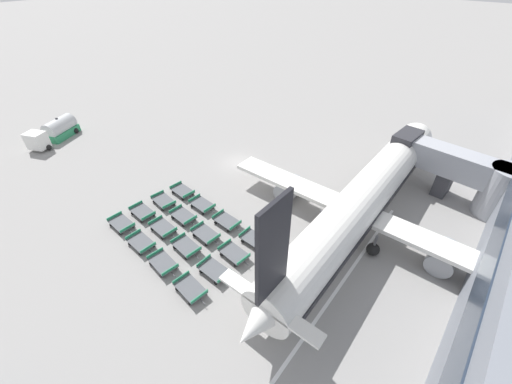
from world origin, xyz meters
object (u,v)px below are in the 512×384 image
object	(u,v)px
baggage_dolly_row_far_col_b	(202,205)
baggage_dolly_row_near_col_c	(163,263)
baggage_dolly_row_mid_a_col_a	(142,212)
fuel_tanker_primary	(56,131)
baggage_dolly_row_near_col_b	(141,242)
baggage_dolly_row_mid_a_col_b	(163,228)
baggage_dolly_row_mid_a_col_c	(186,246)
baggage_dolly_row_far_col_d	(255,239)
baggage_dolly_row_mid_a_col_d	(214,270)
baggage_dolly_row_mid_b_col_b	(183,216)
baggage_dolly_row_far_col_c	(227,221)
baggage_dolly_row_near_col_d	(190,288)
baggage_dolly_row_mid_b_col_d	(234,253)
baggage_dolly_row_near_col_a	(121,223)
airplane	(362,201)
baggage_dolly_row_mid_b_col_a	(164,201)
baggage_dolly_row_far_col_a	(182,191)
baggage_dolly_row_mid_b_col_c	(205,234)

from	to	relation	value
baggage_dolly_row_far_col_b	baggage_dolly_row_near_col_c	bearing A→B (deg)	-65.86
baggage_dolly_row_mid_a_col_a	baggage_dolly_row_far_col_b	size ratio (longest dim) A/B	1.00
fuel_tanker_primary	baggage_dolly_row_near_col_b	size ratio (longest dim) A/B	2.40
baggage_dolly_row_mid_a_col_b	baggage_dolly_row_mid_a_col_c	bearing A→B (deg)	-2.10
baggage_dolly_row_far_col_d	baggage_dolly_row_near_col_c	bearing A→B (deg)	-120.21
baggage_dolly_row_near_col_b	baggage_dolly_row_mid_a_col_d	distance (m)	8.63
baggage_dolly_row_mid_b_col_b	baggage_dolly_row_far_col_c	bearing A→B (deg)	30.40
baggage_dolly_row_near_col_b	baggage_dolly_row_near_col_d	world-z (taller)	same
baggage_dolly_row_mid_a_col_c	baggage_dolly_row_mid_a_col_b	bearing A→B (deg)	177.90
baggage_dolly_row_mid_a_col_d	baggage_dolly_row_mid_b_col_d	xyz separation A→B (m)	(-0.00, 2.70, 0.00)
baggage_dolly_row_mid_a_col_d	baggage_dolly_row_far_col_c	bearing A→B (deg)	124.57
baggage_dolly_row_near_col_b	baggage_dolly_row_mid_a_col_b	world-z (taller)	same
baggage_dolly_row_mid_a_col_c	baggage_dolly_row_near_col_d	bearing A→B (deg)	-35.53
baggage_dolly_row_near_col_a	baggage_dolly_row_mid_b_col_b	xyz separation A→B (m)	(4.18, 5.20, 0.00)
baggage_dolly_row_mid_a_col_a	baggage_dolly_row_mid_a_col_b	size ratio (longest dim) A/B	1.00
airplane	baggage_dolly_row_mid_a_col_c	distance (m)	18.78
baggage_dolly_row_near_col_a	baggage_dolly_row_near_col_b	bearing A→B (deg)	-3.47
baggage_dolly_row_mid_b_col_a	baggage_dolly_row_near_col_a	bearing A→B (deg)	-92.63
baggage_dolly_row_near_col_b	baggage_dolly_row_near_col_c	bearing A→B (deg)	-2.59
baggage_dolly_row_far_col_a	baggage_dolly_row_mid_b_col_d	bearing A→B (deg)	-15.38
baggage_dolly_row_far_col_d	baggage_dolly_row_mid_b_col_d	bearing A→B (deg)	-96.94
baggage_dolly_row_mid_b_col_c	baggage_dolly_row_mid_a_col_b	bearing A→B (deg)	-151.03
baggage_dolly_row_mid_b_col_c	baggage_dolly_row_far_col_c	world-z (taller)	same
baggage_dolly_row_mid_a_col_d	baggage_dolly_row_far_col_b	size ratio (longest dim) A/B	0.99
baggage_dolly_row_near_col_d	baggage_dolly_row_mid_a_col_b	bearing A→B (deg)	159.11
baggage_dolly_row_mid_a_col_c	baggage_dolly_row_mid_b_col_a	bearing A→B (deg)	158.92
airplane	baggage_dolly_row_far_col_c	bearing A→B (deg)	-140.21
baggage_dolly_row_near_col_c	baggage_dolly_row_mid_a_col_b	size ratio (longest dim) A/B	1.01
baggage_dolly_row_near_col_c	baggage_dolly_row_mid_a_col_d	size ratio (longest dim) A/B	1.02
baggage_dolly_row_mid_a_col_a	baggage_dolly_row_mid_a_col_c	xyz separation A→B (m)	(8.01, -0.21, 0.00)
baggage_dolly_row_near_col_d	baggage_dolly_row_near_col_b	bearing A→B (deg)	177.46
baggage_dolly_row_mid_b_col_c	baggage_dolly_row_near_col_b	bearing A→B (deg)	-128.81
fuel_tanker_primary	baggage_dolly_row_far_col_c	size ratio (longest dim) A/B	2.41
baggage_dolly_row_near_col_b	baggage_dolly_row_mid_a_col_b	size ratio (longest dim) A/B	1.00
baggage_dolly_row_near_col_c	baggage_dolly_row_near_col_d	size ratio (longest dim) A/B	1.00
baggage_dolly_row_near_col_a	baggage_dolly_row_mid_a_col_c	size ratio (longest dim) A/B	0.99
baggage_dolly_row_mid_a_col_a	baggage_dolly_row_far_col_c	xyz separation A→B (m)	(8.47, 5.16, 0.00)
airplane	baggage_dolly_row_far_col_d	world-z (taller)	airplane
baggage_dolly_row_near_col_b	baggage_dolly_row_mid_a_col_d	xyz separation A→B (m)	(8.29, 2.42, 0.00)
baggage_dolly_row_mid_a_col_c	baggage_dolly_row_mid_a_col_a	bearing A→B (deg)	178.51
baggage_dolly_row_near_col_a	baggage_dolly_row_near_col_d	xyz separation A→B (m)	(12.31, -0.61, 0.00)
baggage_dolly_row_far_col_c	baggage_dolly_row_mid_a_col_c	bearing A→B (deg)	-94.95
baggage_dolly_row_near_col_d	baggage_dolly_row_far_col_c	size ratio (longest dim) A/B	1.01
baggage_dolly_row_mid_a_col_d	baggage_dolly_row_mid_b_col_b	distance (m)	8.78
baggage_dolly_row_mid_b_col_c	baggage_dolly_row_far_col_a	world-z (taller)	same
baggage_dolly_row_mid_a_col_b	baggage_dolly_row_far_col_a	bearing A→B (deg)	122.81
baggage_dolly_row_mid_a_col_b	baggage_dolly_row_far_col_c	xyz separation A→B (m)	(4.52, 5.22, 0.00)
baggage_dolly_row_mid_b_col_d	baggage_dolly_row_near_col_c	bearing A→B (deg)	-129.46
baggage_dolly_row_near_col_c	baggage_dolly_row_mid_a_col_a	size ratio (longest dim) A/B	1.01
baggage_dolly_row_far_col_c	baggage_dolly_row_far_col_d	distance (m)	4.20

